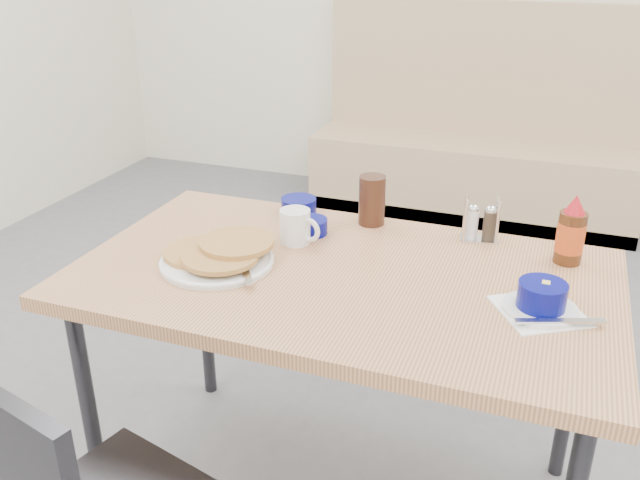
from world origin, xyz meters
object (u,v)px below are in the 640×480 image
(booth_bench, at_px, (474,154))
(creamer_bowl, at_px, (299,206))
(grits_setting, at_px, (542,300))
(amber_tumbler, at_px, (372,200))
(butter_bowl, at_px, (310,226))
(dining_table, at_px, (342,292))
(syrup_bottle, at_px, (571,234))
(condiment_caddy, at_px, (480,225))
(coffee_mug, at_px, (296,226))
(pancake_plate, at_px, (218,256))

(booth_bench, distance_m, creamer_bowl, 2.25)
(grits_setting, relative_size, amber_tumbler, 1.81)
(butter_bowl, distance_m, amber_tumbler, 0.21)
(dining_table, bearing_deg, grits_setting, -4.27)
(dining_table, xyz_separation_m, syrup_bottle, (0.55, 0.26, 0.15))
(booth_bench, relative_size, condiment_caddy, 14.97)
(syrup_bottle, bearing_deg, butter_bowl, -175.21)
(coffee_mug, height_order, condiment_caddy, condiment_caddy)
(creamer_bowl, relative_size, condiment_caddy, 0.87)
(pancake_plate, xyz_separation_m, syrup_bottle, (0.88, 0.33, 0.06))
(pancake_plate, bearing_deg, creamer_bowl, 80.54)
(pancake_plate, relative_size, creamer_bowl, 2.83)
(booth_bench, bearing_deg, creamer_bowl, -96.77)
(coffee_mug, distance_m, syrup_bottle, 0.74)
(coffee_mug, xyz_separation_m, grits_setting, (0.68, -0.17, -0.02))
(booth_bench, xyz_separation_m, amber_tumbler, (-0.02, -2.19, 0.49))
(pancake_plate, height_order, coffee_mug, coffee_mug)
(coffee_mug, relative_size, condiment_caddy, 1.00)
(coffee_mug, bearing_deg, syrup_bottle, 10.54)
(booth_bench, height_order, syrup_bottle, booth_bench)
(dining_table, distance_m, condiment_caddy, 0.46)
(pancake_plate, height_order, condiment_caddy, condiment_caddy)
(syrup_bottle, bearing_deg, pancake_plate, -159.24)
(booth_bench, bearing_deg, coffee_mug, -94.33)
(dining_table, xyz_separation_m, creamer_bowl, (-0.26, 0.34, 0.09))
(grits_setting, xyz_separation_m, creamer_bowl, (-0.76, 0.38, -0.01))
(dining_table, height_order, coffee_mug, coffee_mug)
(coffee_mug, bearing_deg, amber_tumbler, 52.67)
(syrup_bottle, bearing_deg, dining_table, -154.20)
(condiment_caddy, bearing_deg, pancake_plate, -158.55)
(dining_table, xyz_separation_m, grits_setting, (0.50, -0.04, 0.09))
(pancake_plate, relative_size, amber_tumbler, 2.07)
(coffee_mug, height_order, creamer_bowl, coffee_mug)
(dining_table, bearing_deg, creamer_bowl, 127.44)
(condiment_caddy, relative_size, syrup_bottle, 0.66)
(coffee_mug, bearing_deg, creamer_bowl, 110.31)
(amber_tumbler, bearing_deg, grits_setting, -35.92)
(coffee_mug, distance_m, butter_bowl, 0.08)
(condiment_caddy, xyz_separation_m, syrup_bottle, (0.24, -0.07, 0.04))
(creamer_bowl, height_order, syrup_bottle, syrup_bottle)
(dining_table, bearing_deg, coffee_mug, 144.70)
(booth_bench, bearing_deg, grits_setting, -79.01)
(dining_table, xyz_separation_m, butter_bowl, (-0.17, 0.20, 0.08))
(dining_table, height_order, condiment_caddy, condiment_caddy)
(amber_tumbler, bearing_deg, booth_bench, 89.44)
(creamer_bowl, distance_m, amber_tumbler, 0.24)
(grits_setting, distance_m, syrup_bottle, 0.31)
(grits_setting, bearing_deg, booth_bench, 100.99)
(butter_bowl, bearing_deg, pancake_plate, -120.39)
(grits_setting, relative_size, creamer_bowl, 2.47)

